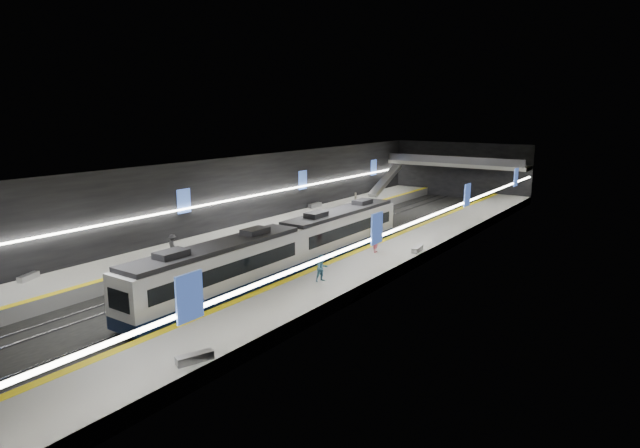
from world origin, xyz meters
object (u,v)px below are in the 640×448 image
Objects in this scene: bench_right_far at (417,249)px; passenger_right_b at (322,268)px; passenger_right_a at (376,242)px; passenger_left_b at (173,245)px; bench_right_near at (195,358)px; passenger_left_a at (356,199)px; escalator at (385,181)px; bench_left_far at (315,205)px; train at (288,247)px; bench_left_near at (28,277)px.

passenger_right_b reaches higher than bench_right_far.
passenger_right_a is 1.02× the size of passenger_left_b.
passenger_right_a is at bearing 25.78° from passenger_right_b.
bench_right_near is 43.51m from passenger_left_a.
escalator is 53.20m from bench_right_near.
passenger_right_a is (16.22, -14.13, 0.67)m from bench_left_far.
passenger_left_a is at bearing 109.67° from train.
escalator is 9.99m from passenger_left_a.
passenger_right_b reaches higher than passenger_left_b.
bench_left_near is 25.96m from passenger_right_a.
bench_left_near is at bearing -87.14° from bench_left_far.
bench_right_far is at bearing -60.94° from passenger_right_a.
train reaches higher than passenger_left_b.
bench_left_near is at bearing 145.05° from passenger_right_b.
passenger_right_a reaches higher than passenger_left_a.
train reaches higher than passenger_left_a.
passenger_right_a is at bearing -63.29° from escalator.
train is 7.62m from passenger_right_a.
passenger_right_a is at bearing 16.56° from passenger_left_a.
passenger_left_b is at bearing -149.14° from bench_right_far.
passenger_right_b reaches higher than bench_left_far.
bench_left_near is 10.44m from passenger_left_b.
passenger_left_a is (-15.73, 40.57, 0.55)m from bench_right_near.
escalator is 3.93× the size of bench_left_far.
bench_right_far is at bearing 50.71° from train.
passenger_left_a reaches higher than bench_left_far.
train is 14.77× the size of bench_left_far.
bench_right_far reaches higher than bench_right_near.
passenger_left_b is (1.42, -38.67, -1.00)m from escalator.
passenger_right_b is at bearing 175.29° from passenger_right_a.
passenger_right_a is (-2.67, 22.17, 0.71)m from bench_right_near.
train is 26.27m from passenger_left_a.
bench_left_far is at bearing -65.69° from passenger_left_b.
escalator is at bearing 167.89° from passenger_left_a.
bench_right_near is at bearing 159.13° from passenger_left_b.
bench_right_far is at bearing 25.45° from passenger_left_a.
bench_left_far reaches higher than bench_right_near.
bench_left_near is (-12.00, -13.92, -0.99)m from train.
train is 3.76× the size of escalator.
bench_right_near is 1.15× the size of passenger_left_a.
train is at bearing 134.02° from bench_right_near.
bench_right_near is (18.89, -1.91, 0.01)m from bench_left_near.
bench_left_far is 1.13× the size of passenger_left_b.
train is 36.01m from escalator.
passenger_right_b is 1.22× the size of passenger_left_a.
passenger_left_b reaches higher than bench_right_near.
train is 16.52× the size of bench_right_far.
escalator is at bearing 129.03° from bench_right_near.
passenger_right_b is (4.94, -2.54, -0.26)m from train.
passenger_right_b is at bearing -108.57° from bench_right_far.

